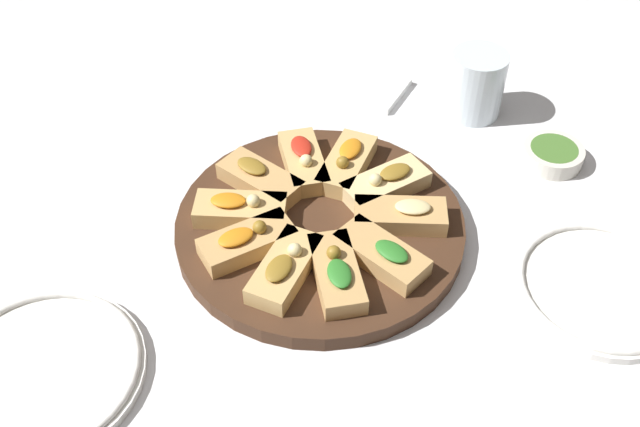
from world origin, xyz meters
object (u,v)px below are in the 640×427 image
(napkin_stack, at_px, (368,87))
(dipping_bowl, at_px, (553,154))
(plate_left, at_px, (602,287))
(plate_right, at_px, (41,371))
(water_glass, at_px, (476,84))
(serving_board, at_px, (320,226))

(napkin_stack, distance_m, dipping_bowl, 0.29)
(plate_left, relative_size, plate_right, 0.93)
(water_glass, height_order, napkin_stack, water_glass)
(serving_board, bearing_deg, plate_right, 56.49)
(water_glass, bearing_deg, serving_board, 68.68)
(plate_left, xyz_separation_m, napkin_stack, (0.36, -0.27, -0.00))
(serving_board, bearing_deg, napkin_stack, -82.89)
(plate_right, relative_size, napkin_stack, 2.04)
(dipping_bowl, bearing_deg, serving_board, 43.87)
(serving_board, relative_size, napkin_stack, 3.35)
(serving_board, height_order, napkin_stack, serving_board)
(serving_board, relative_size, plate_right, 1.65)
(plate_left, height_order, water_glass, water_glass)
(water_glass, distance_m, napkin_stack, 0.16)
(serving_board, relative_size, plate_left, 1.76)
(water_glass, relative_size, napkin_stack, 0.92)
(serving_board, distance_m, plate_left, 0.33)
(serving_board, relative_size, water_glass, 3.66)
(serving_board, xyz_separation_m, water_glass, (-0.12, -0.30, 0.04))
(napkin_stack, bearing_deg, serving_board, 97.11)
(serving_board, xyz_separation_m, dipping_bowl, (-0.24, -0.23, 0.00))
(plate_left, xyz_separation_m, plate_right, (0.52, 0.32, -0.00))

